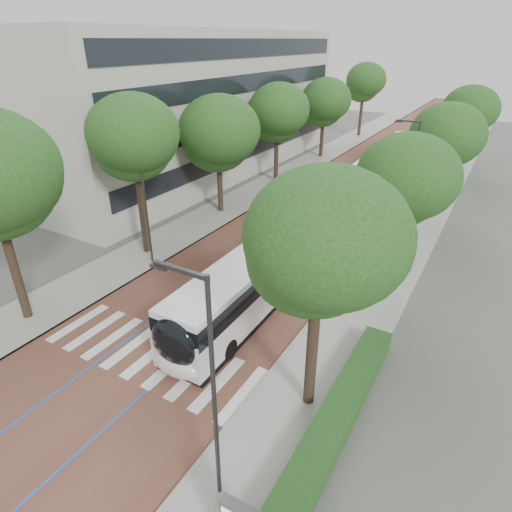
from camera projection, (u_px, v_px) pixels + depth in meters
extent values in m
plane|color=#51544C|center=(133.00, 366.00, 19.23)|extent=(160.00, 160.00, 0.00)
cube|color=brown|center=(380.00, 165.00, 50.06)|extent=(11.00, 140.00, 0.02)
cube|color=gray|center=(320.00, 156.00, 53.39)|extent=(4.00, 140.00, 0.12)
cube|color=gray|center=(448.00, 173.00, 46.67)|extent=(4.00, 140.00, 0.12)
cube|color=gray|center=(335.00, 158.00, 52.54)|extent=(0.20, 140.00, 0.14)
cube|color=gray|center=(430.00, 171.00, 47.53)|extent=(0.20, 140.00, 0.14)
cube|color=silver|center=(79.00, 323.00, 22.14)|extent=(0.55, 3.60, 0.01)
cube|color=silver|center=(96.00, 330.00, 21.58)|extent=(0.55, 3.60, 0.01)
cube|color=silver|center=(113.00, 338.00, 21.02)|extent=(0.55, 3.60, 0.01)
cube|color=silver|center=(132.00, 346.00, 20.46)|extent=(0.55, 3.60, 0.01)
cube|color=silver|center=(152.00, 354.00, 19.90)|extent=(0.55, 3.60, 0.01)
cube|color=silver|center=(172.00, 364.00, 19.34)|extent=(0.55, 3.60, 0.01)
cube|color=silver|center=(194.00, 373.00, 18.78)|extent=(0.55, 3.60, 0.01)
cube|color=silver|center=(218.00, 384.00, 18.22)|extent=(0.55, 3.60, 0.01)
cube|color=silver|center=(243.00, 394.00, 17.66)|extent=(0.55, 3.60, 0.01)
cube|color=#2352AF|center=(367.00, 163.00, 50.77)|extent=(0.12, 126.00, 0.01)
cube|color=#2352AF|center=(394.00, 166.00, 49.33)|extent=(0.12, 126.00, 0.01)
cube|color=#A09E94|center=(179.00, 102.00, 46.37)|extent=(18.00, 40.00, 14.00)
cube|color=black|center=(251.00, 149.00, 44.13)|extent=(0.12, 38.00, 1.60)
cube|color=black|center=(251.00, 117.00, 42.68)|extent=(0.12, 38.00, 1.60)
cube|color=black|center=(251.00, 83.00, 41.23)|extent=(0.12, 38.00, 1.60)
cube|color=black|center=(250.00, 48.00, 39.87)|extent=(0.12, 38.00, 1.60)
cube|color=#164219|center=(322.00, 444.00, 14.92)|extent=(1.20, 14.00, 0.80)
cylinder|color=#2F3032|center=(214.00, 399.00, 12.01)|extent=(0.14, 0.14, 8.00)
cube|color=#2F3032|center=(181.00, 270.00, 10.60)|extent=(1.70, 0.12, 0.12)
cube|color=#2F3032|center=(160.00, 266.00, 10.95)|extent=(0.50, 0.20, 0.10)
cylinder|color=#2F3032|center=(411.00, 177.00, 31.27)|extent=(0.14, 0.14, 8.00)
cube|color=#2F3032|center=(409.00, 121.00, 29.87)|extent=(1.70, 0.12, 0.12)
cube|color=#2F3032|center=(398.00, 121.00, 30.22)|extent=(0.50, 0.20, 0.10)
cylinder|color=#2F3032|center=(145.00, 203.00, 26.26)|extent=(0.14, 0.14, 8.00)
cylinder|color=black|center=(16.00, 274.00, 21.40)|extent=(0.44, 0.44, 5.25)
cylinder|color=black|center=(143.00, 216.00, 28.32)|extent=(0.44, 0.44, 5.34)
ellipsoid|color=#1D4215|center=(133.00, 142.00, 26.12)|extent=(5.56, 5.56, 4.73)
cylinder|color=black|center=(220.00, 187.00, 35.46)|extent=(0.44, 0.44, 4.43)
ellipsoid|color=#1D4215|center=(218.00, 137.00, 33.63)|extent=(6.38, 6.38, 5.42)
cylinder|color=black|center=(276.00, 159.00, 43.12)|extent=(0.44, 0.44, 4.66)
ellipsoid|color=#1D4215|center=(277.00, 116.00, 41.20)|extent=(5.86, 5.86, 4.98)
cylinder|color=black|center=(322.00, 139.00, 52.42)|extent=(0.44, 0.44, 4.41)
ellipsoid|color=#1D4215|center=(324.00, 105.00, 50.61)|extent=(5.87, 5.87, 4.99)
cylinder|color=black|center=(360.00, 118.00, 63.80)|extent=(0.44, 0.44, 5.21)
ellipsoid|color=#1D4215|center=(364.00, 84.00, 61.65)|extent=(5.64, 5.64, 4.80)
cylinder|color=black|center=(312.00, 355.00, 16.21)|extent=(0.44, 0.44, 4.89)
ellipsoid|color=#1D4215|center=(320.00, 249.00, 14.20)|extent=(5.47, 5.47, 4.65)
cylinder|color=black|center=(392.00, 246.00, 25.64)|extent=(0.44, 0.44, 4.12)
ellipsoid|color=#1D4215|center=(401.00, 186.00, 23.94)|extent=(5.65, 5.65, 4.80)
cylinder|color=black|center=(434.00, 185.00, 36.45)|extent=(0.44, 0.44, 4.05)
ellipsoid|color=#1D4215|center=(442.00, 141.00, 34.78)|extent=(5.96, 5.96, 5.07)
cylinder|color=black|center=(459.00, 148.00, 48.78)|extent=(0.44, 0.44, 4.05)
ellipsoid|color=#1D4215|center=(466.00, 115.00, 47.11)|extent=(6.02, 6.02, 5.12)
cylinder|color=black|center=(280.00, 255.00, 25.16)|extent=(2.31, 0.92, 2.30)
cube|color=silver|center=(234.00, 304.00, 21.42)|extent=(2.59, 9.38, 1.82)
cube|color=black|center=(234.00, 285.00, 20.90)|extent=(2.63, 9.20, 0.97)
cube|color=silver|center=(233.00, 273.00, 20.61)|extent=(2.54, 9.20, 0.31)
cube|color=black|center=(235.00, 322.00, 21.91)|extent=(2.54, 9.01, 0.35)
cube|color=silver|center=(309.00, 237.00, 28.74)|extent=(2.57, 7.76, 1.82)
cube|color=black|center=(310.00, 221.00, 28.23)|extent=(2.61, 7.61, 0.97)
cube|color=silver|center=(311.00, 212.00, 27.94)|extent=(2.52, 7.61, 0.31)
cube|color=black|center=(308.00, 251.00, 29.24)|extent=(2.52, 7.45, 0.35)
ellipsoid|color=black|center=(175.00, 342.00, 17.57)|extent=(2.36, 1.12, 2.28)
ellipsoid|color=silver|center=(177.00, 365.00, 18.05)|extent=(2.36, 1.02, 1.14)
cylinder|color=black|center=(189.00, 334.00, 20.50)|extent=(0.31, 1.00, 1.00)
cylinder|color=black|center=(229.00, 349.00, 19.50)|extent=(0.31, 1.00, 1.00)
cylinder|color=black|center=(303.00, 235.00, 30.88)|extent=(0.31, 1.00, 1.00)
cylinder|color=black|center=(333.00, 241.00, 29.89)|extent=(0.31, 1.00, 1.00)
cylinder|color=black|center=(246.00, 284.00, 24.65)|extent=(0.31, 1.00, 1.00)
cylinder|color=black|center=(281.00, 295.00, 23.65)|extent=(0.31, 1.00, 1.00)
cube|color=silver|center=(359.00, 191.00, 37.40)|extent=(2.64, 12.03, 1.82)
cube|color=black|center=(360.00, 178.00, 36.88)|extent=(2.68, 11.79, 0.97)
cube|color=silver|center=(361.00, 171.00, 36.59)|extent=(2.59, 11.79, 0.31)
cube|color=black|center=(358.00, 203.00, 37.89)|extent=(2.58, 11.55, 0.35)
ellipsoid|color=black|center=(337.00, 203.00, 32.52)|extent=(2.36, 1.13, 2.28)
ellipsoid|color=silver|center=(335.00, 217.00, 33.00)|extent=(2.36, 1.03, 1.14)
cylinder|color=black|center=(332.00, 210.00, 35.45)|extent=(0.31, 1.00, 1.00)
cylinder|color=black|center=(358.00, 215.00, 34.46)|extent=(0.31, 1.00, 1.00)
cylinder|color=black|center=(359.00, 186.00, 41.19)|extent=(0.31, 1.00, 1.00)
cylinder|color=black|center=(382.00, 190.00, 40.20)|extent=(0.31, 1.00, 1.00)
cube|color=silver|center=(395.00, 159.00, 47.55)|extent=(3.13, 12.11, 1.82)
cube|color=black|center=(397.00, 148.00, 47.03)|extent=(3.15, 11.88, 0.97)
cube|color=silver|center=(398.00, 142.00, 46.74)|extent=(3.06, 11.87, 0.31)
cube|color=black|center=(394.00, 168.00, 48.04)|extent=(3.05, 11.63, 0.35)
ellipsoid|color=black|center=(385.00, 164.00, 42.57)|extent=(2.40, 1.22, 2.28)
ellipsoid|color=silver|center=(383.00, 176.00, 43.05)|extent=(2.40, 1.12, 1.14)
cylinder|color=black|center=(377.00, 172.00, 45.50)|extent=(0.35, 1.01, 1.00)
cylinder|color=black|center=(398.00, 175.00, 44.58)|extent=(0.35, 1.01, 1.00)
cylinder|color=black|center=(391.00, 157.00, 51.37)|extent=(0.35, 1.01, 1.00)
cylinder|color=black|center=(410.00, 159.00, 50.45)|extent=(0.35, 1.01, 1.00)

